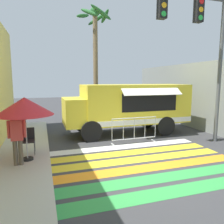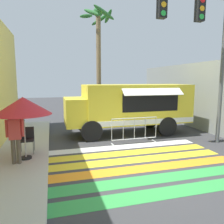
{
  "view_description": "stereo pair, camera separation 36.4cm",
  "coord_description": "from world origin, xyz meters",
  "views": [
    {
      "loc": [
        -3.06,
        -6.06,
        2.71
      ],
      "look_at": [
        -0.24,
        2.7,
        1.38
      ],
      "focal_mm": 35.0,
      "sensor_mm": 36.0,
      "label": 1
    },
    {
      "loc": [
        -2.71,
        -6.16,
        2.71
      ],
      "look_at": [
        -0.24,
        2.7,
        1.38
      ],
      "focal_mm": 35.0,
      "sensor_mm": 36.0,
      "label": 2
    }
  ],
  "objects": [
    {
      "name": "ground_plane",
      "position": [
        0.0,
        0.0,
        0.0
      ],
      "size": [
        60.0,
        60.0,
        0.0
      ],
      "primitive_type": "plane",
      "color": "#38383A"
    },
    {
      "name": "concrete_wall_right",
      "position": [
        5.21,
        3.0,
        1.85
      ],
      "size": [
        0.2,
        16.0,
        3.69
      ],
      "color": "gray",
      "rests_on": "ground_plane"
    },
    {
      "name": "crosswalk_painted",
      "position": [
        0.0,
        0.17,
        0.0
      ],
      "size": [
        6.4,
        4.36,
        0.01
      ],
      "color": "green",
      "rests_on": "ground_plane"
    },
    {
      "name": "food_truck",
      "position": [
        0.97,
        4.18,
        1.47
      ],
      "size": [
        6.23,
        2.6,
        2.5
      ],
      "color": "yellow",
      "rests_on": "ground_plane"
    },
    {
      "name": "traffic_signal_pole",
      "position": [
        3.11,
        1.59,
        4.56
      ],
      "size": [
        3.83,
        0.29,
        6.49
      ],
      "color": "#515456",
      "rests_on": "ground_plane"
    },
    {
      "name": "patio_umbrella",
      "position": [
        -3.59,
        1.24,
        1.9
      ],
      "size": [
        1.78,
        1.78,
        2.04
      ],
      "color": "black",
      "rests_on": "sidewalk_left"
    },
    {
      "name": "folding_chair",
      "position": [
        -3.61,
        1.94,
        0.7
      ],
      "size": [
        0.48,
        0.48,
        0.9
      ],
      "rotation": [
        0.0,
        0.0,
        0.29
      ],
      "color": "#4C4C51",
      "rests_on": "sidewalk_left"
    },
    {
      "name": "vendor_person",
      "position": [
        -3.82,
        0.86,
        1.09
      ],
      "size": [
        0.53,
        0.22,
        1.65
      ],
      "rotation": [
        0.0,
        0.0,
        -0.26
      ],
      "color": "brown",
      "rests_on": "sidewalk_left"
    },
    {
      "name": "barricade_front",
      "position": [
        0.69,
        2.44,
        0.56
      ],
      "size": [
        2.06,
        0.44,
        1.13
      ],
      "color": "#B7BABF",
      "rests_on": "ground_plane"
    },
    {
      "name": "palm_tree",
      "position": [
        0.26,
        7.71,
        5.1
      ],
      "size": [
        2.19,
        2.27,
        7.19
      ],
      "color": "#7A664C",
      "rests_on": "ground_plane"
    }
  ]
}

